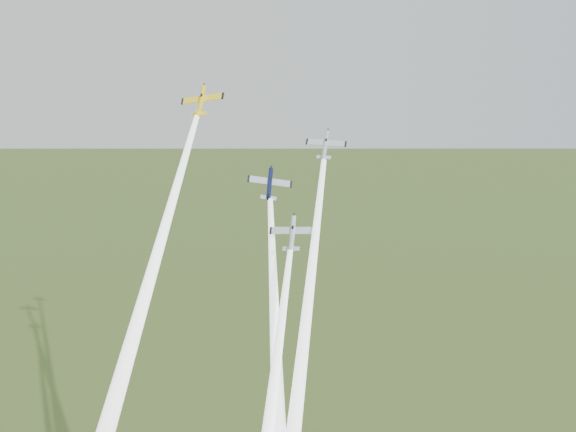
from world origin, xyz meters
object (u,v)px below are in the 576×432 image
(plane_yellow, at_px, (201,101))
(plane_navy, at_px, (270,184))
(plane_silver_low, at_px, (293,233))
(plane_silver_right, at_px, (326,145))

(plane_yellow, xyz_separation_m, plane_navy, (11.84, -0.96, -14.78))
(plane_navy, bearing_deg, plane_yellow, 176.69)
(plane_navy, bearing_deg, plane_silver_low, -73.79)
(plane_yellow, xyz_separation_m, plane_silver_low, (14.85, -12.29, -21.28))
(plane_yellow, relative_size, plane_navy, 1.00)
(plane_yellow, distance_m, plane_silver_low, 28.71)
(plane_yellow, distance_m, plane_navy, 18.96)
(plane_yellow, height_order, plane_silver_right, plane_yellow)
(plane_yellow, bearing_deg, plane_navy, 17.64)
(plane_yellow, bearing_deg, plane_silver_right, 14.09)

